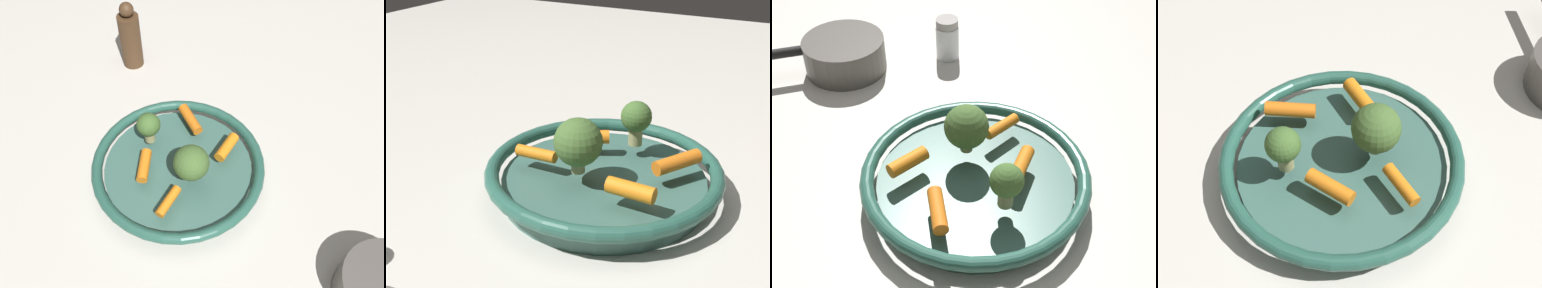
{
  "view_description": "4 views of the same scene",
  "coord_description": "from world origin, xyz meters",
  "views": [
    {
      "loc": [
        -0.22,
        0.32,
        0.57
      ],
      "look_at": [
        -0.02,
        -0.01,
        0.08
      ],
      "focal_mm": 37.01,
      "sensor_mm": 36.0,
      "label": 1
    },
    {
      "loc": [
        -0.48,
        -0.22,
        0.32
      ],
      "look_at": [
        -0.02,
        0.02,
        0.07
      ],
      "focal_mm": 46.75,
      "sensor_mm": 36.0,
      "label": 2
    },
    {
      "loc": [
        0.34,
        -0.33,
        0.51
      ],
      "look_at": [
        -0.02,
        -0.0,
        0.08
      ],
      "focal_mm": 50.57,
      "sensor_mm": 36.0,
      "label": 3
    },
    {
      "loc": [
        0.17,
        0.31,
        0.49
      ],
      "look_at": [
        -0.01,
        0.0,
        0.05
      ],
      "focal_mm": 46.03,
      "sensor_mm": 36.0,
      "label": 4
    }
  ],
  "objects": [
    {
      "name": "ground_plane",
      "position": [
        0.0,
        0.0,
        0.0
      ],
      "size": [
        2.21,
        2.21,
        0.0
      ],
      "primitive_type": "plane",
      "color": "beige"
    },
    {
      "name": "baby_carrot_right",
      "position": [
        0.03,
        -0.08,
        0.05
      ],
      "size": [
        0.06,
        0.05,
        0.02
      ],
      "primitive_type": "cylinder",
      "rotation": [
        1.61,
        0.0,
        4.14
      ],
      "color": "orange",
      "rests_on": "serving_bowl"
    },
    {
      "name": "baby_carrot_center",
      "position": [
        -0.03,
        0.08,
        0.05
      ],
      "size": [
        0.02,
        0.05,
        0.02
      ],
      "primitive_type": "cylinder",
      "rotation": [
        1.59,
        0.0,
        3.16
      ],
      "color": "orange",
      "rests_on": "serving_bowl"
    },
    {
      "name": "baby_carrot_left",
      "position": [
        0.04,
        0.04,
        0.05
      ],
      "size": [
        0.04,
        0.06,
        0.02
      ],
      "primitive_type": "cylinder",
      "rotation": [
        1.54,
        0.0,
        0.46
      ],
      "color": "orange",
      "rests_on": "serving_bowl"
    },
    {
      "name": "broccoli_floret_mid",
      "position": [
        -0.03,
        0.02,
        0.08
      ],
      "size": [
        0.06,
        0.06,
        0.07
      ],
      "color": "tan",
      "rests_on": "serving_bowl"
    },
    {
      "name": "serving_bowl",
      "position": [
        0.0,
        0.0,
        0.02
      ],
      "size": [
        0.29,
        0.29,
        0.04
      ],
      "color": "#3D665B",
      "rests_on": "ground_plane"
    },
    {
      "name": "broccoli_floret_edge",
      "position": [
        0.06,
        -0.01,
        0.08
      ],
      "size": [
        0.04,
        0.04,
        0.06
      ],
      "color": "tan",
      "rests_on": "serving_bowl"
    },
    {
      "name": "baby_carrot_near_rim",
      "position": [
        -0.06,
        -0.06,
        0.05
      ],
      "size": [
        0.02,
        0.05,
        0.02
      ],
      "primitive_type": "cylinder",
      "rotation": [
        1.57,
        0.0,
        3.13
      ],
      "color": "orange",
      "rests_on": "serving_bowl"
    }
  ]
}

